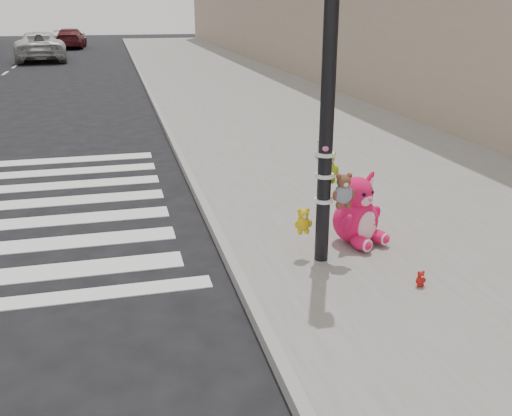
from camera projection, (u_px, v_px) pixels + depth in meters
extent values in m
plane|color=black|center=(97.00, 396.00, 4.69)|extent=(120.00, 120.00, 0.00)
cube|color=slate|center=(300.00, 124.00, 14.93)|extent=(7.00, 80.00, 0.14)
cube|color=gray|center=(167.00, 131.00, 14.15)|extent=(0.12, 80.00, 0.15)
cylinder|color=black|center=(328.00, 92.00, 6.20)|extent=(0.16, 0.16, 4.00)
cylinder|color=white|center=(323.00, 200.00, 6.62)|extent=(0.22, 0.22, 0.04)
cylinder|color=white|center=(324.00, 175.00, 6.52)|extent=(0.22, 0.22, 0.04)
cylinder|color=white|center=(325.00, 154.00, 6.43)|extent=(0.22, 0.22, 0.04)
ellipsoid|color=#EB1355|center=(361.00, 245.00, 7.06)|extent=(0.30, 0.36, 0.17)
ellipsoid|color=#EB1355|center=(379.00, 239.00, 7.25)|extent=(0.30, 0.36, 0.17)
ellipsoid|color=#EB1355|center=(355.00, 220.00, 7.27)|extent=(0.75, 0.70, 0.59)
ellipsoid|color=#F9BFD1|center=(367.00, 226.00, 7.13)|extent=(0.35, 0.24, 0.39)
sphere|color=#EB1355|center=(357.00, 193.00, 7.15)|extent=(0.54, 0.54, 0.41)
ellipsoid|color=#EB1355|center=(346.00, 191.00, 7.04)|extent=(0.29, 0.19, 0.41)
ellipsoid|color=#EB1355|center=(366.00, 185.00, 7.25)|extent=(0.29, 0.19, 0.41)
imported|color=silver|center=(40.00, 46.00, 32.08)|extent=(3.20, 5.95, 1.59)
imported|color=#5A191F|center=(71.00, 38.00, 41.34)|extent=(2.14, 4.86, 1.39)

